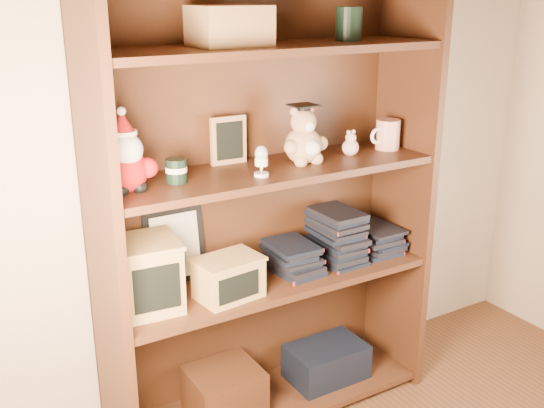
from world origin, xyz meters
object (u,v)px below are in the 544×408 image
(grad_teddy_bear, at_px, (304,140))
(teacher_mug, at_px, (387,135))
(treats_box, at_px, (145,275))
(bookcase, at_px, (264,211))

(grad_teddy_bear, xyz_separation_m, teacher_mug, (0.37, 0.01, -0.02))
(grad_teddy_bear, bearing_deg, teacher_mug, 0.96)
(treats_box, bearing_deg, teacher_mug, 0.06)
(bookcase, xyz_separation_m, grad_teddy_bear, (0.13, -0.06, 0.25))
(grad_teddy_bear, height_order, teacher_mug, grad_teddy_bear)
(grad_teddy_bear, relative_size, teacher_mug, 1.65)
(grad_teddy_bear, distance_m, treats_box, 0.69)
(treats_box, bearing_deg, bookcase, 6.38)
(teacher_mug, bearing_deg, bookcase, 174.22)
(grad_teddy_bear, bearing_deg, bookcase, 155.78)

